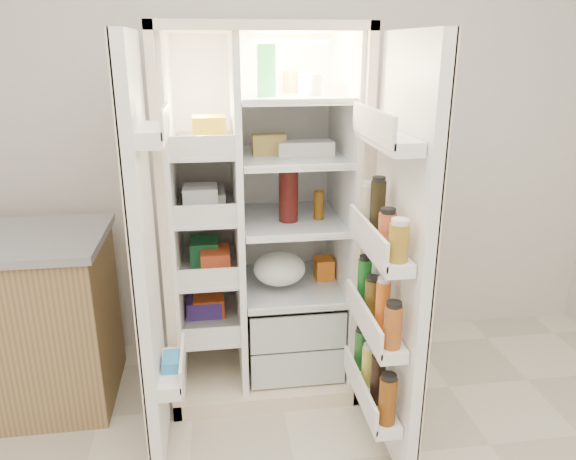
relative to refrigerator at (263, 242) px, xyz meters
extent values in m
cube|color=silver|center=(0.05, 0.35, 0.61)|extent=(4.00, 0.02, 2.70)
cube|color=beige|center=(-0.02, 0.28, 0.16)|extent=(0.92, 0.04, 1.80)
cube|color=beige|center=(-0.46, -0.05, 0.16)|extent=(0.04, 0.70, 1.80)
cube|color=beige|center=(0.42, -0.05, 0.16)|extent=(0.04, 0.70, 1.80)
cube|color=beige|center=(-0.02, -0.05, 1.04)|extent=(0.92, 0.70, 0.04)
cube|color=beige|center=(-0.02, -0.05, -0.70)|extent=(0.92, 0.70, 0.08)
cube|color=white|center=(-0.02, 0.25, 0.18)|extent=(0.84, 0.02, 1.68)
cube|color=white|center=(-0.43, -0.05, 0.18)|extent=(0.02, 0.62, 1.68)
cube|color=white|center=(0.39, -0.05, 0.18)|extent=(0.02, 0.62, 1.68)
cube|color=white|center=(-0.13, -0.05, 0.18)|extent=(0.03, 0.62, 1.68)
cube|color=silver|center=(0.14, -0.07, -0.56)|extent=(0.47, 0.52, 0.19)
cube|color=silver|center=(0.14, -0.07, -0.36)|extent=(0.47, 0.52, 0.19)
cube|color=#FFD18C|center=(0.14, 0.00, 0.98)|extent=(0.30, 0.30, 0.02)
cube|color=silver|center=(-0.28, -0.05, -0.39)|extent=(0.28, 0.58, 0.02)
cube|color=silver|center=(-0.28, -0.05, -0.09)|extent=(0.28, 0.58, 0.02)
cube|color=silver|center=(-0.28, -0.05, 0.21)|extent=(0.28, 0.58, 0.02)
cube|color=silver|center=(-0.28, -0.05, 0.51)|extent=(0.28, 0.58, 0.02)
cube|color=white|center=(0.14, -0.05, -0.22)|extent=(0.49, 0.58, 0.01)
cube|color=white|center=(0.14, -0.05, 0.14)|extent=(0.49, 0.58, 0.01)
cube|color=white|center=(0.14, -0.05, 0.46)|extent=(0.49, 0.58, 0.02)
cube|color=white|center=(0.14, -0.05, 0.74)|extent=(0.49, 0.58, 0.02)
cube|color=#F75D22|center=(-0.28, -0.05, -0.33)|extent=(0.16, 0.20, 0.10)
cube|color=#207742|center=(-0.28, -0.05, -0.02)|extent=(0.14, 0.18, 0.12)
cube|color=silver|center=(-0.28, -0.05, 0.25)|extent=(0.20, 0.22, 0.07)
cube|color=gold|center=(-0.28, -0.05, 0.59)|extent=(0.15, 0.16, 0.14)
cube|color=#5A39AC|center=(-0.28, -0.05, -0.34)|extent=(0.18, 0.20, 0.09)
cube|color=#DF5227|center=(-0.28, -0.05, -0.03)|extent=(0.14, 0.18, 0.10)
cube|color=white|center=(-0.28, -0.05, 0.28)|extent=(0.16, 0.16, 0.12)
sphere|color=orange|center=(0.01, -0.15, -0.62)|extent=(0.07, 0.07, 0.07)
sphere|color=orange|center=(0.10, -0.11, -0.62)|extent=(0.07, 0.07, 0.07)
sphere|color=orange|center=(0.20, -0.15, -0.62)|extent=(0.07, 0.07, 0.07)
sphere|color=orange|center=(0.06, -0.01, -0.62)|extent=(0.07, 0.07, 0.07)
sphere|color=orange|center=(0.16, -0.03, -0.62)|extent=(0.07, 0.07, 0.07)
sphere|color=orange|center=(0.26, -0.07, -0.62)|extent=(0.07, 0.07, 0.07)
ellipsoid|color=#3D7226|center=(0.14, -0.05, -0.34)|extent=(0.26, 0.24, 0.11)
cylinder|color=#49130F|center=(0.12, -0.10, 0.29)|extent=(0.09, 0.09, 0.29)
cylinder|color=brown|center=(0.27, -0.09, 0.22)|extent=(0.05, 0.05, 0.14)
cube|color=#238043|center=(0.02, -0.12, 0.86)|extent=(0.08, 0.08, 0.22)
cylinder|color=white|center=(0.22, -0.11, 0.79)|extent=(0.11, 0.11, 0.10)
cylinder|color=brown|center=(0.15, 0.06, 0.79)|extent=(0.08, 0.08, 0.10)
cube|color=silver|center=(0.20, -0.08, 0.50)|extent=(0.27, 0.11, 0.07)
cube|color=tan|center=(0.03, -0.03, 0.51)|extent=(0.16, 0.09, 0.10)
ellipsoid|color=white|center=(0.07, -0.13, -0.13)|extent=(0.26, 0.24, 0.17)
cube|color=orange|center=(0.32, -0.01, -0.16)|extent=(0.09, 0.11, 0.11)
cube|color=white|center=(-0.52, -0.60, 0.16)|extent=(0.05, 0.40, 1.72)
cube|color=beige|center=(-0.54, -0.60, 0.16)|extent=(0.01, 0.40, 1.72)
cube|color=white|center=(-0.45, -0.60, -0.34)|extent=(0.09, 0.32, 0.06)
cube|color=white|center=(-0.45, -0.60, 0.66)|extent=(0.09, 0.32, 0.06)
cube|color=#338CCC|center=(-0.45, -0.60, -0.31)|extent=(0.07, 0.12, 0.10)
cube|color=white|center=(0.48, -0.69, 0.16)|extent=(0.05, 0.58, 1.72)
cube|color=beige|center=(0.51, -0.69, 0.16)|extent=(0.01, 0.58, 1.72)
cube|color=white|center=(0.40, -0.69, -0.48)|extent=(0.11, 0.50, 0.05)
cube|color=white|center=(0.40, -0.69, -0.14)|extent=(0.11, 0.50, 0.05)
cube|color=white|center=(0.40, -0.69, 0.21)|extent=(0.11, 0.50, 0.05)
cube|color=white|center=(0.40, -0.69, 0.64)|extent=(0.11, 0.50, 0.05)
cylinder|color=#70380C|center=(0.40, -0.89, -0.36)|extent=(0.07, 0.07, 0.20)
cylinder|color=black|center=(0.40, -0.76, -0.35)|extent=(0.06, 0.06, 0.22)
cylinder|color=#D6D347|center=(0.40, -0.63, -0.37)|extent=(0.06, 0.06, 0.18)
cylinder|color=#226726|center=(0.40, -0.50, -0.36)|extent=(0.06, 0.06, 0.19)
cylinder|color=#9A4C19|center=(0.40, -0.89, -0.03)|extent=(0.07, 0.07, 0.17)
cylinder|color=orange|center=(0.40, -0.76, -0.01)|extent=(0.06, 0.06, 0.21)
cylinder|color=brown|center=(0.40, -0.63, -0.04)|extent=(0.07, 0.07, 0.16)
cylinder|color=#17651F|center=(0.40, -0.50, -0.02)|extent=(0.06, 0.06, 0.20)
cylinder|color=olive|center=(0.40, -0.89, 0.30)|extent=(0.07, 0.07, 0.14)
cylinder|color=#BB5230|center=(0.40, -0.76, 0.30)|extent=(0.07, 0.07, 0.14)
cylinder|color=black|center=(0.40, -0.63, 0.35)|extent=(0.06, 0.06, 0.23)
cylinder|color=beige|center=(0.40, -0.50, 0.32)|extent=(0.06, 0.06, 0.18)
camera|label=1|loc=(-0.24, -2.63, 0.96)|focal=34.00mm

